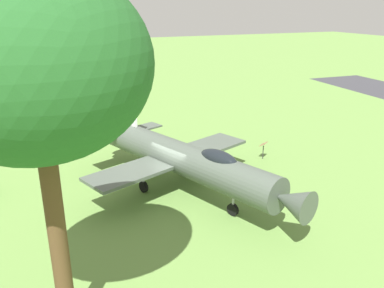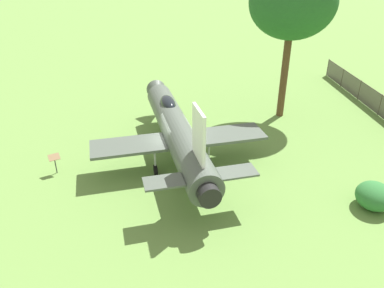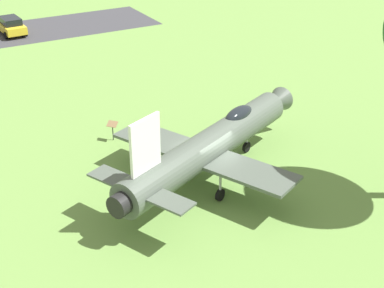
{
  "view_description": "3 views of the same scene",
  "coord_description": "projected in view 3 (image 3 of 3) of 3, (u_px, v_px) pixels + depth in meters",
  "views": [
    {
      "loc": [
        -6.86,
        -17.75,
        9.45
      ],
      "look_at": [
        1.08,
        0.96,
        2.19
      ],
      "focal_mm": 36.61,
      "sensor_mm": 36.0,
      "label": 1
    },
    {
      "loc": [
        -3.11,
        19.07,
        11.32
      ],
      "look_at": [
        -0.98,
        1.07,
        1.73
      ],
      "focal_mm": 34.95,
      "sensor_mm": 36.0,
      "label": 2
    },
    {
      "loc": [
        -19.98,
        13.7,
        14.75
      ],
      "look_at": [
        -0.63,
        1.38,
        2.7
      ],
      "focal_mm": 52.09,
      "sensor_mm": 36.0,
      "label": 3
    }
  ],
  "objects": [
    {
      "name": "display_jet",
      "position": [
        213.0,
        143.0,
        27.65
      ],
      "size": [
        9.97,
        13.7,
        5.17
      ],
      "rotation": [
        0.0,
        0.0,
        5.08
      ],
      "color": "#4C564C",
      "rests_on": "ground_plane"
    },
    {
      "name": "parked_car_yellow",
      "position": [
        10.0,
        25.0,
        50.59
      ],
      "size": [
        4.51,
        2.03,
        1.57
      ],
      "rotation": [
        0.0,
        0.0,
        0.01
      ],
      "color": "gold",
      "rests_on": "ground_plane"
    },
    {
      "name": "ground_plane",
      "position": [
        208.0,
        179.0,
        28.29
      ],
      "size": [
        200.0,
        200.0,
        0.0
      ],
      "primitive_type": "plane",
      "color": "#668E42"
    },
    {
      "name": "info_plaque",
      "position": [
        112.0,
        127.0,
        31.77
      ],
      "size": [
        0.72,
        0.68,
        1.14
      ],
      "color": "#333333",
      "rests_on": "ground_plane"
    }
  ]
}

